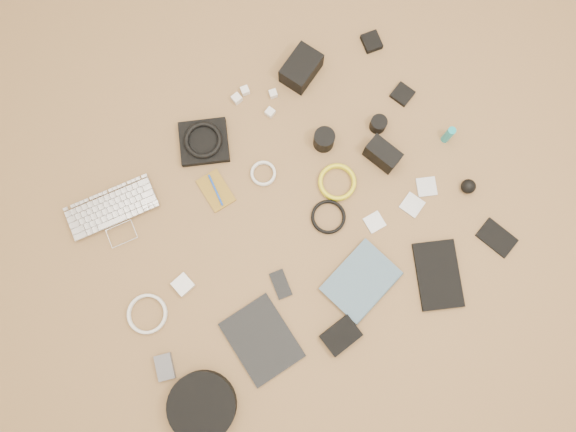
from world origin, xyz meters
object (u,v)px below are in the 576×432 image
paperback (380,299)px  tablet (262,340)px  dslr_camera (301,68)px  laptop (117,220)px  headphone_case (202,406)px  phone (281,284)px

paperback → tablet: bearing=62.0°
dslr_camera → laptop: bearing=164.5°
tablet → paperback: bearing=-14.4°
laptop → headphone_case: bearing=-86.6°
headphone_case → paperback: size_ratio=0.94×
tablet → headphone_case: bearing=-165.6°
laptop → dslr_camera: dslr_camera is taller
dslr_camera → tablet: (-0.63, -0.77, -0.04)m
dslr_camera → headphone_case: dslr_camera is taller
dslr_camera → paperback: size_ratio=0.61×
laptop → phone: (0.38, -0.50, -0.01)m
dslr_camera → paperback: dslr_camera is taller
tablet → paperback: size_ratio=1.06×
dslr_camera → tablet: 1.00m
tablet → phone: 0.20m
headphone_case → paperback: bearing=-1.3°
laptop → phone: 0.63m
laptop → phone: size_ratio=3.27×
tablet → headphone_case: 0.29m
dslr_camera → headphone_case: (-0.91, -0.85, -0.01)m
dslr_camera → paperback: 0.89m
paperback → phone: bearing=34.9°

